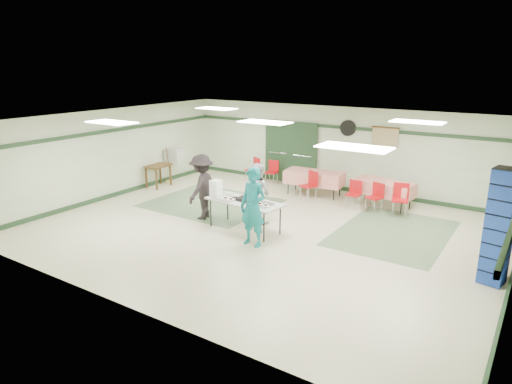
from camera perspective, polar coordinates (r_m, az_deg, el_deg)
The scene contains 40 objects.
floor at distance 11.50m, azimuth 1.05°, elevation -4.64°, with size 11.00×11.00×0.00m, color beige.
ceiling at distance 10.85m, azimuth 1.12°, elevation 8.83°, with size 11.00×11.00×0.00m, color silver.
wall_back at distance 15.02m, azimuth 10.29°, elevation 5.34°, with size 11.00×11.00×0.00m, color silver.
wall_front at distance 7.83m, azimuth -16.78°, elevation -4.85°, with size 11.00×11.00×0.00m, color silver.
wall_left at distance 14.71m, azimuth -17.44°, elevation 4.64°, with size 9.00×9.00×0.00m, color silver.
trim_back at distance 14.89m, azimuth 10.38°, elevation 7.97°, with size 11.00×0.06×0.10m, color #203B22.
baseboard_back at distance 15.28m, azimuth 10.01°, elevation 0.56°, with size 11.00×0.06×0.12m, color #203B22.
trim_left at distance 14.58m, azimuth -17.59°, elevation 7.33°, with size 9.00×0.06×0.10m, color #203B22.
baseboard_left at distance 14.98m, azimuth -16.96°, elevation -0.21°, with size 9.00×0.06×0.12m, color #203B22.
baseboard_right at distance 9.96m, azimuth 29.21°, elevation -9.78°, with size 9.00×0.06×0.12m, color #203B22.
green_patch_a at distance 13.65m, azimuth -5.61°, elevation -1.36°, with size 3.50×3.00×0.01m, color gray.
green_patch_b at distance 11.74m, azimuth 16.78°, elevation -4.91°, with size 2.50×3.50×0.01m, color gray.
double_door_left at distance 15.99m, azimuth 2.87°, elevation 5.11°, with size 0.90×0.06×2.10m, color gray.
double_door_right at distance 15.54m, azimuth 5.91°, elevation 4.73°, with size 0.90×0.06×2.10m, color gray.
door_frame at distance 15.75m, azimuth 4.32°, elevation 4.92°, with size 2.00×0.03×2.15m, color #203B22.
wall_fan at distance 14.74m, azimuth 11.42°, elevation 7.84°, with size 0.50×0.50×0.10m, color black.
scroll_banner at distance 14.38m, azimuth 15.83°, elevation 6.55°, with size 0.80×0.02×0.60m, color tan.
serving_table at distance 11.21m, azimuth -1.45°, elevation -1.31°, with size 2.05×0.99×0.76m.
sheet_tray_right at distance 10.87m, azimuth 0.54°, elevation -1.57°, with size 0.58×0.44×0.02m, color silver.
sheet_tray_mid at distance 11.36m, azimuth -1.17°, elevation -0.79°, with size 0.55×0.41×0.02m, color silver.
sheet_tray_left at distance 11.42m, azimuth -3.74°, elevation -0.74°, with size 0.60×0.45×0.02m, color silver.
baking_pan at distance 11.15m, azimuth -1.25°, elevation -0.97°, with size 0.44×0.28×0.08m, color black.
foam_box_stack at distance 11.66m, azimuth -5.03°, elevation 0.54°, with size 0.25×0.23×0.40m, color white.
volunteer_teal at distance 10.24m, azimuth -0.38°, elevation -1.89°, with size 0.66×0.43×1.82m, color #137883.
volunteer_grey at distance 11.79m, azimuth 0.17°, elevation -0.10°, with size 0.77×0.60×1.57m, color gray.
volunteer_dark at distance 12.12m, azimuth -6.79°, elevation 0.64°, with size 1.12×0.65×1.74m, color black.
dining_table_a at distance 13.62m, azimuth 15.62°, elevation 0.55°, with size 1.80×1.01×0.77m.
dining_table_b at distance 14.40m, azimuth 7.29°, elevation 1.83°, with size 1.87×0.96×0.77m.
chair_a at distance 13.11m, azimuth 14.78°, elevation -0.29°, with size 0.49×0.49×0.82m.
chair_b at distance 13.32m, azimuth 12.21°, elevation 0.08°, with size 0.37×0.38×0.80m.
chair_c at distance 12.93m, azimuth 17.62°, elevation -0.50°, with size 0.50×0.50×0.90m.
chair_d at distance 13.84m, azimuth 6.83°, elevation 1.16°, with size 0.54×0.54×0.88m.
chair_loose_a at distance 15.66m, azimuth 2.09°, elevation 2.81°, with size 0.41×0.41×0.81m.
chair_loose_b at distance 15.81m, azimuth -0.21°, elevation 3.09°, with size 0.55×0.55×0.87m.
crate_stack_blue_a at distance 9.51m, azimuth 28.10°, elevation -3.91°, with size 0.43×0.43×2.23m, color #1B3EA5.
crate_stack_red at distance 9.91m, azimuth 28.07°, elevation -4.98°, with size 0.42×0.42×1.64m, color maroon.
crate_stack_blue_b at distance 9.72m, azimuth 28.09°, elevation -4.50°, with size 0.42×0.42×1.92m, color #1B3EA5.
printer_table at distance 15.58m, azimuth -12.16°, elevation 2.93°, with size 0.61×0.89×0.74m.
office_printer at distance 16.09m, azimuth -10.15°, elevation 4.61°, with size 0.54×0.47×0.42m, color #B1B1AC.
broom at distance 16.05m, azimuth -10.86°, elevation 3.38°, with size 0.03×0.03×1.23m, color brown.
Camera 1 is at (5.72, -9.13, 4.03)m, focal length 32.00 mm.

